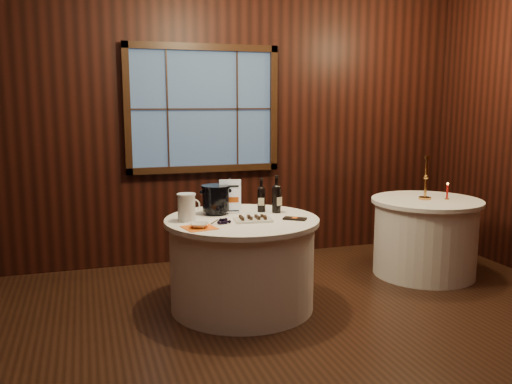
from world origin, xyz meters
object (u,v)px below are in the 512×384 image
object	(u,v)px
side_table	(425,237)
brass_candlestick	(426,184)
glass_pitcher	(187,207)
cracker_bowl	(199,225)
ice_bucket	(216,199)
port_bottle_left	(261,197)
chocolate_box	(295,219)
red_candle	(447,193)
main_table	(242,263)
grape_bunch	(224,221)
sign_stand	(230,201)
port_bottle_right	(276,197)
chocolate_plate	(253,219)

from	to	relation	value
side_table	brass_candlestick	bearing A→B (deg)	169.79
glass_pitcher	cracker_bowl	xyz separation A→B (m)	(0.04, -0.29, -0.09)
ice_bucket	port_bottle_left	bearing A→B (deg)	-3.29
chocolate_box	red_candle	distance (m)	1.83
main_table	grape_bunch	bearing A→B (deg)	-141.25
glass_pitcher	red_candle	world-z (taller)	glass_pitcher
sign_stand	ice_bucket	xyz separation A→B (m)	(-0.13, -0.02, 0.03)
sign_stand	port_bottle_right	size ratio (longest dim) A/B	0.92
port_bottle_left	cracker_bowl	bearing A→B (deg)	-124.83
side_table	cracker_bowl	world-z (taller)	cracker_bowl
ice_bucket	red_candle	bearing A→B (deg)	-0.13
side_table	red_candle	xyz separation A→B (m)	(0.18, -0.07, 0.45)
port_bottle_left	brass_candlestick	distance (m)	1.74
sign_stand	grape_bunch	size ratio (longest dim) A/B	1.73
cracker_bowl	brass_candlestick	world-z (taller)	brass_candlestick
grape_bunch	red_candle	world-z (taller)	red_candle
chocolate_plate	ice_bucket	bearing A→B (deg)	122.25
sign_stand	glass_pitcher	world-z (taller)	sign_stand
side_table	sign_stand	xyz separation A→B (m)	(-2.03, -0.05, 0.49)
cracker_bowl	main_table	bearing A→B (deg)	30.32
port_bottle_right	port_bottle_left	bearing A→B (deg)	122.95
main_table	port_bottle_left	bearing A→B (deg)	41.03
sign_stand	chocolate_box	bearing A→B (deg)	-34.23
port_bottle_right	brass_candlestick	world-z (taller)	brass_candlestick
side_table	red_candle	bearing A→B (deg)	-22.46
port_bottle_right	red_candle	world-z (taller)	port_bottle_right
main_table	port_bottle_right	size ratio (longest dim) A/B	3.91
side_table	main_table	bearing A→B (deg)	-171.47
port_bottle_left	chocolate_box	xyz separation A→B (m)	(0.16, -0.39, -0.12)
chocolate_box	red_candle	world-z (taller)	red_candle
side_table	chocolate_plate	distance (m)	2.03
ice_bucket	brass_candlestick	world-z (taller)	brass_candlestick
port_bottle_right	grape_bunch	size ratio (longest dim) A/B	1.88
side_table	chocolate_box	world-z (taller)	chocolate_box
port_bottle_left	cracker_bowl	world-z (taller)	port_bottle_left
chocolate_plate	cracker_bowl	xyz separation A→B (m)	(-0.47, -0.12, 0.00)
side_table	grape_bunch	size ratio (longest dim) A/B	6.19
port_bottle_left	red_candle	bearing A→B (deg)	21.08
sign_stand	ice_bucket	distance (m)	0.14
side_table	sign_stand	world-z (taller)	sign_stand
port_bottle_left	chocolate_plate	bearing A→B (deg)	-98.01
chocolate_box	cracker_bowl	distance (m)	0.81
chocolate_plate	red_candle	xyz separation A→B (m)	(2.12, 0.35, 0.05)
sign_stand	port_bottle_right	xyz separation A→B (m)	(0.38, -0.12, 0.04)
port_bottle_right	red_candle	distance (m)	1.83
sign_stand	red_candle	xyz separation A→B (m)	(2.21, -0.03, -0.04)
sign_stand	port_bottle_left	xyz separation A→B (m)	(0.27, -0.04, 0.03)
red_candle	cracker_bowl	bearing A→B (deg)	-169.80
side_table	chocolate_box	distance (m)	1.72
main_table	ice_bucket	distance (m)	0.59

